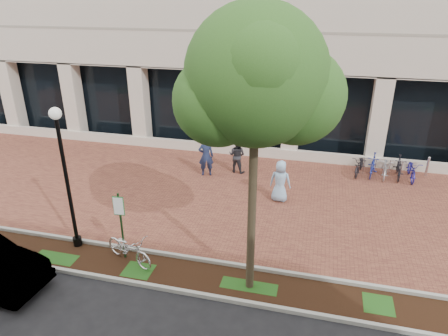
% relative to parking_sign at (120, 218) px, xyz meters
% --- Properties ---
extents(ground, '(120.00, 120.00, 0.00)m').
position_rel_parking_sign_xyz_m(ground, '(2.13, 4.90, -1.45)').
color(ground, black).
rests_on(ground, ground).
extents(brick_plaza, '(40.00, 9.00, 0.01)m').
position_rel_parking_sign_xyz_m(brick_plaza, '(2.13, 4.90, -1.44)').
color(brick_plaza, brown).
rests_on(brick_plaza, ground).
extents(planting_strip, '(40.00, 1.50, 0.01)m').
position_rel_parking_sign_xyz_m(planting_strip, '(2.13, -0.35, -1.44)').
color(planting_strip, black).
rests_on(planting_strip, ground).
extents(curb_plaza_side, '(40.00, 0.12, 0.12)m').
position_rel_parking_sign_xyz_m(curb_plaza_side, '(2.13, 0.40, -1.39)').
color(curb_plaza_side, '#A1A298').
rests_on(curb_plaza_side, ground).
extents(curb_street_side, '(40.00, 0.12, 0.12)m').
position_rel_parking_sign_xyz_m(curb_street_side, '(2.13, -1.10, -1.39)').
color(curb_street_side, '#A1A298').
rests_on(curb_street_side, ground).
extents(parking_sign, '(0.34, 0.07, 2.26)m').
position_rel_parking_sign_xyz_m(parking_sign, '(0.00, 0.00, 0.00)').
color(parking_sign, '#163D1B').
rests_on(parking_sign, ground).
extents(lamppost, '(0.36, 0.36, 4.64)m').
position_rel_parking_sign_xyz_m(lamppost, '(-1.81, 0.24, 1.16)').
color(lamppost, black).
rests_on(lamppost, ground).
extents(street_tree, '(3.91, 3.26, 7.53)m').
position_rel_parking_sign_xyz_m(street_tree, '(4.07, -0.33, 4.24)').
color(street_tree, '#4E412C').
rests_on(street_tree, ground).
extents(locked_bicycle, '(1.98, 1.31, 0.98)m').
position_rel_parking_sign_xyz_m(locked_bicycle, '(0.25, -0.15, -0.96)').
color(locked_bicycle, silver).
rests_on(locked_bicycle, ground).
extents(pedestrian_left, '(0.78, 0.64, 1.86)m').
position_rel_parking_sign_xyz_m(pedestrian_left, '(0.70, 6.59, -0.52)').
color(pedestrian_left, '#1C2546').
rests_on(pedestrian_left, ground).
extents(pedestrian_mid, '(0.90, 0.76, 1.63)m').
position_rel_parking_sign_xyz_m(pedestrian_mid, '(1.97, 7.27, -0.63)').
color(pedestrian_mid, '#26262B').
rests_on(pedestrian_mid, ground).
extents(pedestrian_right, '(0.87, 0.61, 1.70)m').
position_rel_parking_sign_xyz_m(pedestrian_right, '(4.22, 4.95, -0.60)').
color(pedestrian_right, '#97BEE1').
rests_on(pedestrian_right, ground).
extents(bollard, '(0.12, 0.12, 0.94)m').
position_rel_parking_sign_xyz_m(bollard, '(10.37, 8.90, -0.97)').
color(bollard, silver).
rests_on(bollard, ground).
extents(bike_rack_cluster, '(3.03, 1.81, 1.00)m').
position_rel_parking_sign_xyz_m(bike_rack_cluster, '(8.55, 8.39, -0.98)').
color(bike_rack_cluster, black).
rests_on(bike_rack_cluster, ground).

